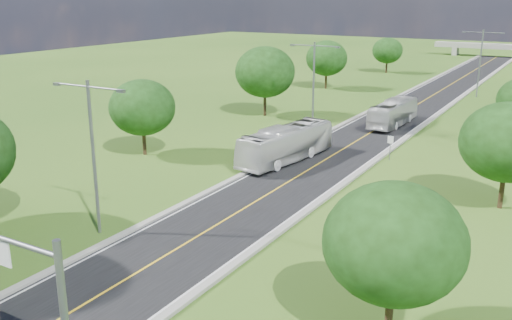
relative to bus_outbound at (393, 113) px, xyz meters
The scene contains 18 objects.
ground 7.79m from the bus_outbound, 97.45° to the left, with size 260.00×260.00×0.00m, color #2B5317.
road 13.69m from the bus_outbound, 94.17° to the left, with size 8.00×150.00×0.06m, color black.
curb_left 14.62m from the bus_outbound, 111.11° to the left, with size 0.50×150.00×0.22m, color gray.
curb_right 14.03m from the bus_outbound, 76.49° to the left, with size 0.50×150.00×0.22m, color gray.
signal_mast 53.60m from the bus_outbound, 87.11° to the right, with size 8.54×0.33×7.20m.
speed_limit_sign 15.04m from the bus_outbound, 73.75° to the right, with size 0.55×0.09×2.40m.
overpass 87.58m from the bus_outbound, 90.65° to the left, with size 30.00×3.00×3.20m.
streetlight_near_left 41.26m from the bus_outbound, 99.81° to the right, with size 5.90×0.25×10.00m.
streetlight_mid_left 11.11m from the bus_outbound, 133.26° to the right, with size 5.90×0.25×10.00m.
streetlight_far_right 26.43m from the bus_outbound, 78.92° to the left, with size 5.90×0.25×10.00m.
tree_lb 29.92m from the bus_outbound, 124.82° to the right, with size 6.30×6.30×7.33m.
tree_lc 16.67m from the bus_outbound, behind, with size 7.56×7.56×8.79m.
tree_ld 28.30m from the bus_outbound, 129.83° to the left, with size 6.72×6.72×7.82m.
tree_le 48.21m from the bus_outbound, 108.77° to the left, with size 5.88×5.88×6.84m.
tree_ra 44.48m from the bus_outbound, 72.95° to the right, with size 6.30×6.30×7.33m.
tree_rb 27.20m from the bus_outbound, 56.21° to the right, with size 6.72×6.72×7.82m.
bus_outbound is the anchor object (origin of this frame).
bus_inbound 20.05m from the bus_outbound, 101.56° to the right, with size 2.78×11.87×3.31m, color silver.
Camera 1 is at (20.27, -12.65, 15.04)m, focal length 40.00 mm.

